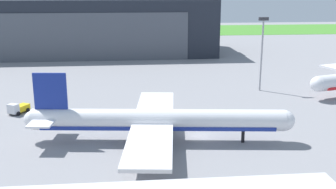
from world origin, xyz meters
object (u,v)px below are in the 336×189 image
maintenance_hangar (87,26)px  airliner_near_left (157,121)px  apron_light_mast (262,48)px  fuel_bowser (18,108)px

maintenance_hangar → airliner_near_left: size_ratio=2.15×
maintenance_hangar → apron_light_mast: bearing=-53.4°
apron_light_mast → fuel_bowser: bearing=-165.9°
fuel_bowser → apron_light_mast: apron_light_mast is taller
maintenance_hangar → apron_light_mast: size_ratio=5.31×
airliner_near_left → fuel_bowser: bearing=145.9°
airliner_near_left → apron_light_mast: 43.49m
maintenance_hangar → fuel_bowser: (-7.16, -78.93, -9.33)m
maintenance_hangar → airliner_near_left: (20.13, -97.43, -6.71)m
airliner_near_left → fuel_bowser: airliner_near_left is taller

